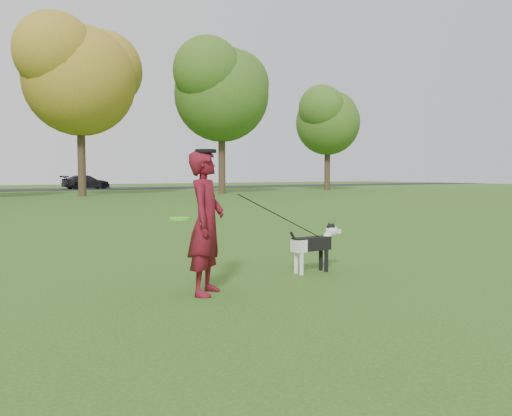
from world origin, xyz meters
TOP-DOWN VIEW (x-y plane):
  - ground at (0.00, 0.00)m, footprint 120.00×120.00m
  - man at (-0.51, -0.34)m, footprint 0.71×0.72m
  - dog at (1.38, 0.02)m, footprint 0.92×0.18m
  - car_right at (7.32, 40.00)m, footprint 4.41×2.39m
  - man_held_items at (0.68, -0.19)m, footprint 2.52×0.62m

SIDE VIEW (x-z plane):
  - ground at x=0.00m, z-range 0.00..0.00m
  - dog at x=1.38m, z-range 0.08..0.78m
  - car_right at x=7.32m, z-range 0.02..1.23m
  - man_held_items at x=0.68m, z-range 0.21..1.42m
  - man at x=-0.51m, z-range 0.00..1.67m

